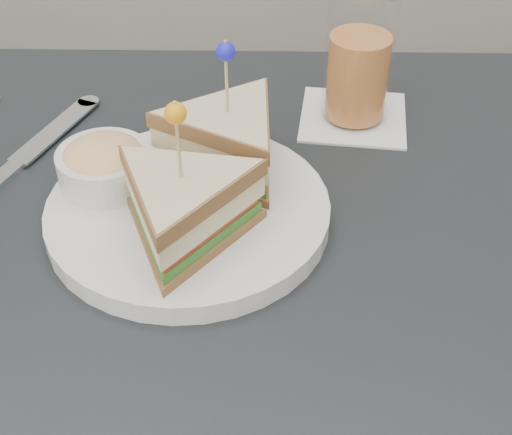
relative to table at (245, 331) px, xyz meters
name	(u,v)px	position (x,y,z in m)	size (l,w,h in m)	color
table	(245,331)	(0.00, 0.00, 0.00)	(0.80, 0.80, 0.75)	black
plate_meal	(192,180)	(-0.05, 0.07, 0.12)	(0.33, 0.33, 0.15)	silver
cutlery_knife	(24,158)	(-0.23, 0.15, 0.08)	(0.11, 0.23, 0.01)	white
drink_set	(358,65)	(0.11, 0.24, 0.14)	(0.13, 0.13, 0.14)	white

